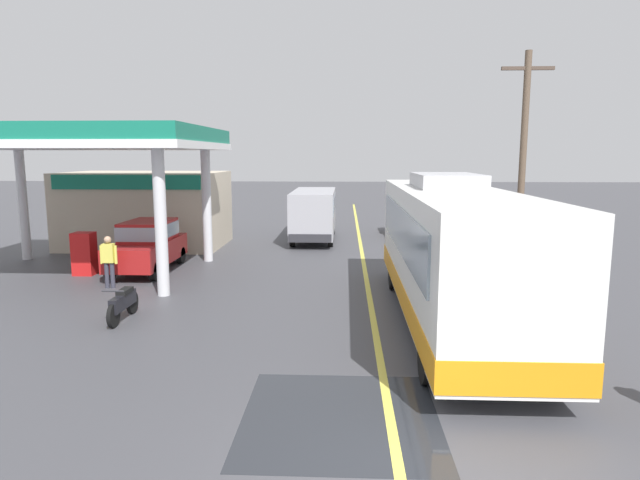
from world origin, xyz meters
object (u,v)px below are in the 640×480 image
object	(u,v)px
car_trailing_behind_bus	(408,216)
coach_bus_main	(451,254)
motorcycle_parked_forecourt	(123,303)
pedestrian_near_pump	(171,238)
car_at_pump	(148,243)
pedestrian_by_shop	(109,259)
minibus_opposing_lane	(314,210)

from	to	relation	value
car_trailing_behind_bus	coach_bus_main	bearing A→B (deg)	-92.51
motorcycle_parked_forecourt	pedestrian_near_pump	size ratio (longest dim) A/B	1.08
motorcycle_parked_forecourt	car_trailing_behind_bus	xyz separation A→B (m)	(8.95, 15.39, 0.57)
coach_bus_main	car_at_pump	xyz separation A→B (m)	(-9.78, 5.62, -0.71)
motorcycle_parked_forecourt	pedestrian_near_pump	distance (m)	7.74
car_trailing_behind_bus	pedestrian_near_pump	bearing A→B (deg)	-142.59
pedestrian_near_pump	pedestrian_by_shop	size ratio (longest dim) A/B	1.00
coach_bus_main	car_trailing_behind_bus	distance (m)	15.09
coach_bus_main	pedestrian_near_pump	xyz separation A→B (m)	(-9.48, 7.30, -0.79)
coach_bus_main	pedestrian_near_pump	distance (m)	11.99
pedestrian_by_shop	minibus_opposing_lane	bearing A→B (deg)	59.92
coach_bus_main	pedestrian_near_pump	bearing A→B (deg)	142.39
minibus_opposing_lane	pedestrian_by_shop	world-z (taller)	minibus_opposing_lane
motorcycle_parked_forecourt	pedestrian_by_shop	xyz separation A→B (m)	(-1.80, 3.33, 0.49)
coach_bus_main	minibus_opposing_lane	bearing A→B (deg)	107.64
minibus_opposing_lane	pedestrian_by_shop	distance (m)	11.77
pedestrian_near_pump	pedestrian_by_shop	distance (m)	4.35
motorcycle_parked_forecourt	car_trailing_behind_bus	size ratio (longest dim) A/B	0.43
minibus_opposing_lane	pedestrian_near_pump	bearing A→B (deg)	-132.00
minibus_opposing_lane	coach_bus_main	bearing A→B (deg)	-72.36
coach_bus_main	car_trailing_behind_bus	size ratio (longest dim) A/B	2.63
pedestrian_by_shop	car_trailing_behind_bus	size ratio (longest dim) A/B	0.40
car_at_pump	pedestrian_near_pump	xyz separation A→B (m)	(0.30, 1.68, -0.08)
coach_bus_main	car_at_pump	world-z (taller)	coach_bus_main
car_trailing_behind_bus	pedestrian_by_shop	bearing A→B (deg)	-131.71
motorcycle_parked_forecourt	pedestrian_by_shop	size ratio (longest dim) A/B	1.08
motorcycle_parked_forecourt	car_at_pump	bearing A→B (deg)	104.09
pedestrian_by_shop	car_trailing_behind_bus	xyz separation A→B (m)	(10.75, 12.06, 0.08)
minibus_opposing_lane	car_trailing_behind_bus	world-z (taller)	minibus_opposing_lane
pedestrian_near_pump	minibus_opposing_lane	bearing A→B (deg)	48.00
car_at_pump	car_trailing_behind_bus	distance (m)	14.07
minibus_opposing_lane	motorcycle_parked_forecourt	size ratio (longest dim) A/B	3.41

